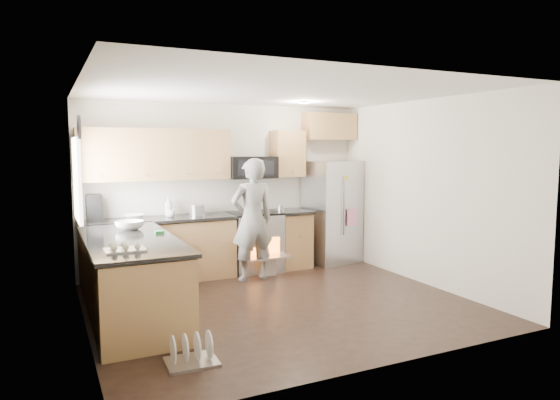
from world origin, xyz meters
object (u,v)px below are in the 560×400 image
person (252,220)px  dish_rack (192,355)px  stove_range (254,228)px  refrigerator (332,212)px

person → dish_rack: 3.00m
stove_range → refrigerator: (1.42, 0.01, 0.18)m
dish_rack → person: bearing=56.8°
stove_range → dish_rack: size_ratio=3.83×
refrigerator → person: (-1.65, -0.50, 0.04)m
refrigerator → person: bearing=-173.2°
refrigerator → person: size_ratio=0.96×
refrigerator → dish_rack: 4.42m
person → dish_rack: bearing=54.2°
stove_range → person: stove_range is taller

